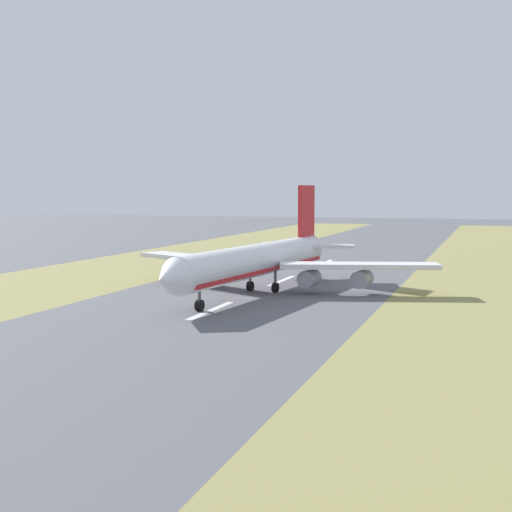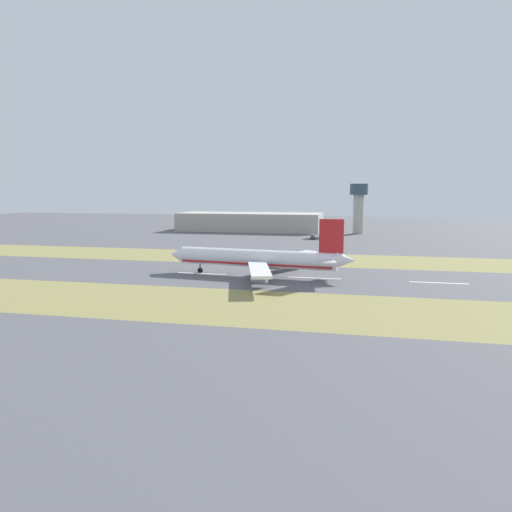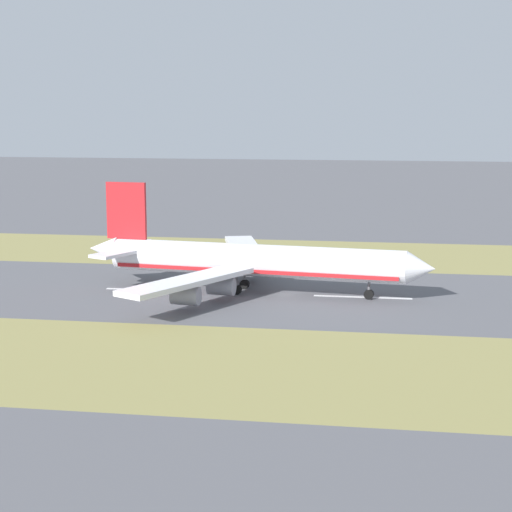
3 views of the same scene
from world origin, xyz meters
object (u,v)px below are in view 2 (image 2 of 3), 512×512
control_tower (359,203)px  service_truck (313,236)px  terminal_building (250,222)px  airplane_main_jet (261,259)px

control_tower → service_truck: bearing=150.0°
terminal_building → service_truck: 72.50m
terminal_building → control_tower: control_tower is taller
terminal_building → service_truck: bearing=-134.7°
airplane_main_jet → terminal_building: bearing=14.8°
terminal_building → control_tower: bearing=-95.1°
airplane_main_jet → control_tower: size_ratio=2.00×
airplane_main_jet → control_tower: control_tower is taller
control_tower → terminal_building: bearing=84.9°
terminal_building → control_tower: (-6.80, -76.91, 14.24)m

